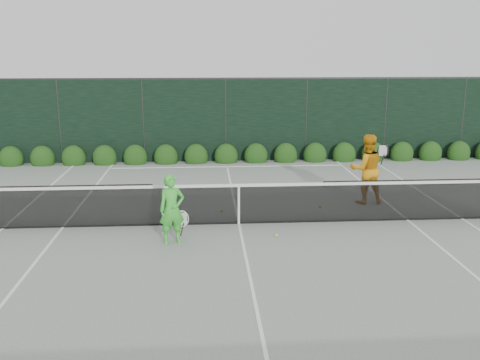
{
  "coord_description": "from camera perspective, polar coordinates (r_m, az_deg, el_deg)",
  "views": [
    {
      "loc": [
        -0.79,
        -12.09,
        4.03
      ],
      "look_at": [
        0.05,
        0.3,
        1.0
      ],
      "focal_mm": 40.0,
      "sensor_mm": 36.0,
      "label": 1
    }
  ],
  "objects": [
    {
      "name": "tennis_net",
      "position": [
        12.61,
        -0.24,
        -2.4
      ],
      "size": [
        12.9,
        0.1,
        1.07
      ],
      "color": "black",
      "rests_on": "ground"
    },
    {
      "name": "court_lines",
      "position": [
        12.77,
        -0.13,
        -4.66
      ],
      "size": [
        11.03,
        23.83,
        0.01
      ],
      "color": "white",
      "rests_on": "ground"
    },
    {
      "name": "tennis_balls",
      "position": [
        12.95,
        1.22,
        -4.26
      ],
      "size": [
        3.62,
        2.24,
        0.07
      ],
      "color": "#CAE232",
      "rests_on": "ground"
    },
    {
      "name": "player_man",
      "position": [
        14.65,
        13.35,
        1.15
      ],
      "size": [
        0.96,
        0.74,
        1.87
      ],
      "rotation": [
        0.0,
        0.0,
        3.17
      ],
      "color": "orange",
      "rests_on": "ground"
    },
    {
      "name": "ground",
      "position": [
        12.77,
        -0.13,
        -4.69
      ],
      "size": [
        80.0,
        80.0,
        0.0
      ],
      "primitive_type": "plane",
      "color": "gray",
      "rests_on": "ground"
    },
    {
      "name": "windscreen_fence",
      "position": [
        9.74,
        0.91,
        -1.25
      ],
      "size": [
        32.0,
        21.07,
        3.06
      ],
      "color": "black",
      "rests_on": "ground"
    },
    {
      "name": "hedge_row",
      "position": [
        19.63,
        -1.49,
        2.56
      ],
      "size": [
        31.66,
        0.65,
        0.94
      ],
      "color": "#15360E",
      "rests_on": "ground"
    },
    {
      "name": "player_woman",
      "position": [
        11.41,
        -7.26,
        -3.13
      ],
      "size": [
        0.66,
        0.5,
        1.49
      ],
      "rotation": [
        0.0,
        0.0,
        0.29
      ],
      "color": "green",
      "rests_on": "ground"
    }
  ]
}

